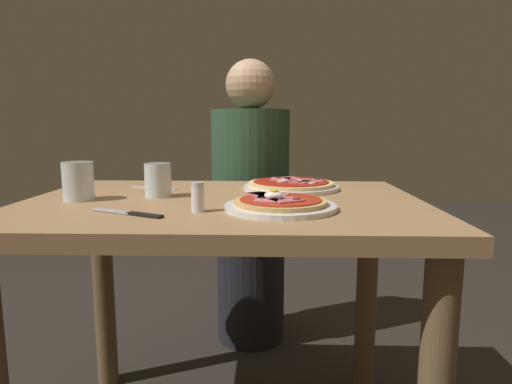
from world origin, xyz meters
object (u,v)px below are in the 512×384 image
water_glass_near (158,182)px  water_glass_far (78,184)px  fork (150,188)px  salt_shaker (198,197)px  pizza_across_left (291,185)px  pizza_foreground (280,204)px  knife (131,213)px  diner_person (251,211)px  dining_table (224,247)px

water_glass_near → water_glass_far: bearing=-163.2°
fork → salt_shaker: salt_shaker is taller
pizza_across_left → water_glass_near: size_ratio=3.14×
water_glass_far → fork: bearing=59.0°
pizza_foreground → salt_shaker: size_ratio=3.89×
pizza_across_left → salt_shaker: 0.42m
pizza_foreground → pizza_across_left: 0.32m
knife → diner_person: diner_person is taller
salt_shaker → fork: bearing=120.2°
dining_table → pizza_foreground: (0.15, -0.13, 0.14)m
pizza_foreground → water_glass_near: (-0.33, 0.17, 0.03)m
water_glass_near → water_glass_far: water_glass_far is taller
dining_table → pizza_across_left: (0.19, 0.18, 0.14)m
dining_table → fork: 0.34m
dining_table → knife: knife is taller
dining_table → fork: size_ratio=6.72×
dining_table → pizza_across_left: pizza_across_left is taller
pizza_across_left → water_glass_far: water_glass_far is taller
pizza_across_left → fork: (-0.43, 0.00, -0.01)m
water_glass_near → water_glass_far: size_ratio=0.92×
dining_table → pizza_foreground: size_ratio=3.97×
knife → water_glass_far: bearing=137.1°
pizza_across_left → salt_shaker: salt_shaker is taller
fork → knife: bearing=-80.5°
water_glass_near → salt_shaker: bearing=-55.0°
dining_table → knife: bearing=-131.5°
water_glass_near → knife: (0.00, -0.24, -0.04)m
dining_table → fork: bearing=142.6°
pizza_foreground → diner_person: size_ratio=0.22×
pizza_across_left → diner_person: (-0.14, 0.49, -0.18)m
water_glass_near → water_glass_far: (-0.19, -0.06, 0.00)m
pizza_foreground → knife: 0.33m
dining_table → diner_person: (0.04, 0.67, -0.04)m
knife → salt_shaker: salt_shaker is taller
fork → salt_shaker: bearing=-59.8°
water_glass_near → fork: 0.17m
knife → salt_shaker: 0.15m
pizza_foreground → pizza_across_left: bearing=82.6°
pizza_foreground → pizza_across_left: pizza_foreground is taller
salt_shaker → pizza_across_left: bearing=57.2°
water_glass_near → fork: bearing=113.0°
fork → knife: (0.07, -0.39, 0.00)m
fork → diner_person: diner_person is taller
water_glass_near → knife: water_glass_near is taller
pizza_across_left → diner_person: diner_person is taller
dining_table → fork: fork is taller
salt_shaker → diner_person: size_ratio=0.06×
water_glass_near → knife: size_ratio=0.50×
pizza_foreground → salt_shaker: bearing=-169.5°
pizza_foreground → diner_person: diner_person is taller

